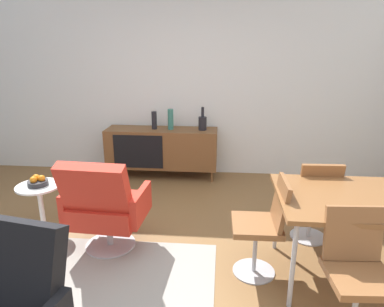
# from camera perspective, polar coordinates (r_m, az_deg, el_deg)

# --- Properties ---
(ground_plane) EXTENTS (8.32, 8.32, 0.00)m
(ground_plane) POSITION_cam_1_polar(r_m,az_deg,el_deg) (3.13, -6.31, -19.27)
(ground_plane) COLOR brown
(wall_back) EXTENTS (6.80, 0.12, 2.80)m
(wall_back) POSITION_cam_1_polar(r_m,az_deg,el_deg) (5.10, -1.06, 12.23)
(wall_back) COLOR silver
(wall_back) RESTS_ON ground_plane
(sideboard) EXTENTS (1.60, 0.45, 0.72)m
(sideboard) POSITION_cam_1_polar(r_m,az_deg,el_deg) (5.03, -5.05, 0.94)
(sideboard) COLOR brown
(sideboard) RESTS_ON ground_plane
(vase_cobalt) EXTENTS (0.07, 0.07, 0.25)m
(vase_cobalt) POSITION_cam_1_polar(r_m,az_deg,el_deg) (4.95, -6.29, 5.50)
(vase_cobalt) COLOR black
(vase_cobalt) RESTS_ON sideboard
(vase_sculptural_dark) EXTENTS (0.12, 0.12, 0.33)m
(vase_sculptural_dark) POSITION_cam_1_polar(r_m,az_deg,el_deg) (4.87, 1.76, 5.16)
(vase_sculptural_dark) COLOR black
(vase_sculptural_dark) RESTS_ON sideboard
(vase_ceramic_small) EXTENTS (0.08, 0.08, 0.29)m
(vase_ceramic_small) POSITION_cam_1_polar(r_m,az_deg,el_deg) (4.91, -3.57, 5.68)
(vase_ceramic_small) COLOR #337266
(vase_ceramic_small) RESTS_ON sideboard
(dining_table) EXTENTS (1.60, 0.90, 0.74)m
(dining_table) POSITION_cam_1_polar(r_m,az_deg,el_deg) (3.08, 28.92, -7.12)
(dining_table) COLOR brown
(dining_table) RESTS_ON ground_plane
(dining_chair_front_left) EXTENTS (0.42, 0.45, 0.86)m
(dining_chair_front_left) POSITION_cam_1_polar(r_m,az_deg,el_deg) (2.60, 25.63, -16.92)
(dining_chair_front_left) COLOR brown
(dining_chair_front_left) RESTS_ON ground_plane
(dining_chair_near_window) EXTENTS (0.43, 0.41, 0.86)m
(dining_chair_near_window) POSITION_cam_1_polar(r_m,az_deg,el_deg) (2.94, 11.88, -11.28)
(dining_chair_near_window) COLOR brown
(dining_chair_near_window) RESTS_ON ground_plane
(dining_chair_back_left) EXTENTS (0.41, 0.44, 0.86)m
(dining_chair_back_left) POSITION_cam_1_polar(r_m,az_deg,el_deg) (3.54, 19.68, -6.87)
(dining_chair_back_left) COLOR brown
(dining_chair_back_left) RESTS_ON ground_plane
(lounge_chair_red) EXTENTS (0.75, 0.69, 0.95)m
(lounge_chair_red) POSITION_cam_1_polar(r_m,az_deg,el_deg) (3.29, -14.34, -8.25)
(lounge_chair_red) COLOR red
(lounge_chair_red) RESTS_ON ground_plane
(side_table_round) EXTENTS (0.44, 0.44, 0.52)m
(side_table_round) POSITION_cam_1_polar(r_m,az_deg,el_deg) (3.88, -23.80, -7.55)
(side_table_round) COLOR white
(side_table_round) RESTS_ON ground_plane
(fruit_bowl) EXTENTS (0.20, 0.20, 0.11)m
(fruit_bowl) POSITION_cam_1_polar(r_m,az_deg,el_deg) (3.80, -24.25, -4.26)
(fruit_bowl) COLOR #262628
(fruit_bowl) RESTS_ON side_table_round
(area_rug) EXTENTS (2.20, 1.70, 0.01)m
(area_rug) POSITION_cam_1_polar(r_m,az_deg,el_deg) (3.02, -19.51, -21.81)
(area_rug) COLOR gray
(area_rug) RESTS_ON ground_plane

